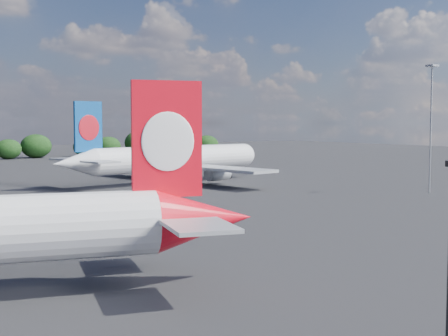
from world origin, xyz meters
TOP-DOWN VIEW (x-y plane):
  - china_southern_airliner at (41.52, 76.41)m, footprint 47.96×45.86m
  - floodlight_mast_near at (72.47, 38.66)m, footprint 1.60×1.60m

SIDE VIEW (x-z plane):
  - china_southern_airliner at x=41.52m, z-range -3.08..12.67m
  - floodlight_mast_near at x=72.47m, z-range 3.25..24.97m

